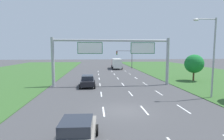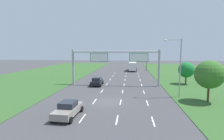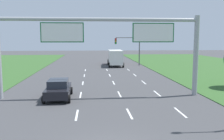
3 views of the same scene
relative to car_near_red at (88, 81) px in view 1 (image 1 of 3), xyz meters
name	(u,v)px [view 1 (image 1 of 3)]	position (x,y,z in m)	size (l,w,h in m)	color
ground_plane	(124,111)	(3.54, -10.78, -0.82)	(200.00, 200.00, 0.00)	#424244
lane_dashes_inner_left	(101,94)	(1.79, -4.78, -0.81)	(0.14, 50.40, 0.01)	white
lane_dashes_inner_right	(130,93)	(5.29, -4.78, -0.81)	(0.14, 50.40, 0.01)	white
lane_dashes_slip	(159,93)	(8.79, -4.78, -0.81)	(0.14, 50.40, 0.01)	white
car_near_red	(88,81)	(0.00, 0.00, 0.00)	(2.25, 4.41, 1.61)	black
car_lead_silver	(76,136)	(0.17, -16.46, -0.04)	(2.27, 4.44, 1.57)	gray
box_truck	(116,63)	(7.23, 25.74, 0.81)	(2.86, 8.33, 2.95)	#B21E19
sign_gantry	(113,52)	(3.73, 0.33, 4.09)	(17.24, 0.44, 7.00)	#9EA0A5
traffic_light_mast	(125,56)	(9.91, 25.76, 3.05)	(4.76, 0.49, 5.60)	#47494F
street_lamp	(211,51)	(13.29, -7.51, 4.26)	(2.61, 0.32, 8.50)	#9EA0A5
roadside_tree_mid	(194,64)	(17.75, 3.02, 2.13)	(3.13, 3.13, 4.53)	#513823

